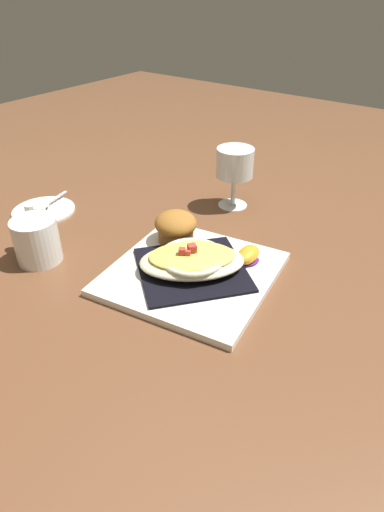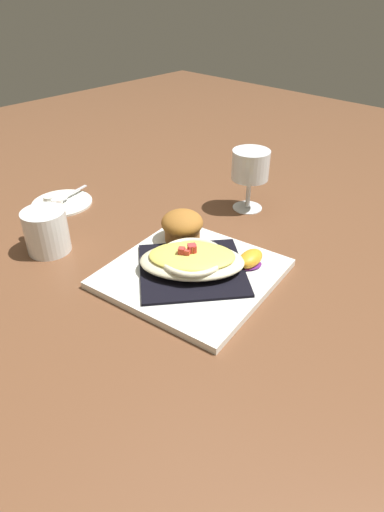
{
  "view_description": "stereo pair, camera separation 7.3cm",
  "coord_description": "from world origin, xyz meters",
  "px_view_note": "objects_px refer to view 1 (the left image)",
  "views": [
    {
      "loc": [
        -0.36,
        0.49,
        0.45
      ],
      "look_at": [
        0.0,
        0.0,
        0.04
      ],
      "focal_mm": 30.51,
      "sensor_mm": 36.0,
      "label": 1
    },
    {
      "loc": [
        -0.42,
        0.44,
        0.45
      ],
      "look_at": [
        0.0,
        0.0,
        0.04
      ],
      "focal_mm": 30.51,
      "sensor_mm": 36.0,
      "label": 2
    }
  ],
  "objects_px": {
    "square_plate": "(192,274)",
    "orange_garnish": "(248,256)",
    "muffin": "(176,227)",
    "creamer_cup_0": "(30,208)",
    "stemmed_glass": "(235,166)",
    "gratin_dish": "(192,259)",
    "creamer_cup_1": "(40,210)",
    "creamer_saucer": "(44,209)",
    "coffee_mug": "(37,242)",
    "spoon": "(45,204)"
  },
  "relations": [
    {
      "from": "square_plate",
      "to": "orange_garnish",
      "type": "height_order",
      "value": "orange_garnish"
    },
    {
      "from": "muffin",
      "to": "creamer_cup_0",
      "type": "bearing_deg",
      "value": 14.99
    },
    {
      "from": "orange_garnish",
      "to": "stemmed_glass",
      "type": "height_order",
      "value": "stemmed_glass"
    },
    {
      "from": "gratin_dish",
      "to": "stemmed_glass",
      "type": "bearing_deg",
      "value": -72.05
    },
    {
      "from": "creamer_cup_0",
      "to": "creamer_cup_1",
      "type": "bearing_deg",
      "value": -167.71
    },
    {
      "from": "square_plate",
      "to": "creamer_saucer",
      "type": "relative_size",
      "value": 1.98
    },
    {
      "from": "coffee_mug",
      "to": "square_plate",
      "type": "bearing_deg",
      "value": -154.33
    },
    {
      "from": "stemmed_glass",
      "to": "creamer_saucer",
      "type": "distance_m",
      "value": 0.43
    },
    {
      "from": "coffee_mug",
      "to": "gratin_dish",
      "type": "bearing_deg",
      "value": -154.34
    },
    {
      "from": "orange_garnish",
      "to": "coffee_mug",
      "type": "height_order",
      "value": "coffee_mug"
    },
    {
      "from": "square_plate",
      "to": "orange_garnish",
      "type": "distance_m",
      "value": 0.1
    },
    {
      "from": "stemmed_glass",
      "to": "creamer_saucer",
      "type": "xyz_separation_m",
      "value": [
        0.32,
        0.27,
        -0.09
      ]
    },
    {
      "from": "muffin",
      "to": "orange_garnish",
      "type": "distance_m",
      "value": 0.15
    },
    {
      "from": "square_plate",
      "to": "coffee_mug",
      "type": "distance_m",
      "value": 0.29
    },
    {
      "from": "coffee_mug",
      "to": "spoon",
      "type": "height_order",
      "value": "coffee_mug"
    },
    {
      "from": "muffin",
      "to": "spoon",
      "type": "relative_size",
      "value": 0.83
    },
    {
      "from": "creamer_cup_0",
      "to": "spoon",
      "type": "bearing_deg",
      "value": -99.48
    },
    {
      "from": "creamer_saucer",
      "to": "creamer_cup_0",
      "type": "distance_m",
      "value": 0.03
    },
    {
      "from": "spoon",
      "to": "coffee_mug",
      "type": "bearing_deg",
      "value": 139.12
    },
    {
      "from": "orange_garnish",
      "to": "spoon",
      "type": "bearing_deg",
      "value": 9.02
    },
    {
      "from": "creamer_saucer",
      "to": "coffee_mug",
      "type": "bearing_deg",
      "value": 140.12
    },
    {
      "from": "creamer_cup_0",
      "to": "muffin",
      "type": "bearing_deg",
      "value": -165.01
    },
    {
      "from": "square_plate",
      "to": "orange_garnish",
      "type": "bearing_deg",
      "value": -126.68
    },
    {
      "from": "spoon",
      "to": "creamer_cup_0",
      "type": "distance_m",
      "value": 0.04
    },
    {
      "from": "creamer_cup_0",
      "to": "creamer_cup_1",
      "type": "relative_size",
      "value": 1.0
    },
    {
      "from": "coffee_mug",
      "to": "stemmed_glass",
      "type": "height_order",
      "value": "stemmed_glass"
    },
    {
      "from": "orange_garnish",
      "to": "creamer_cup_1",
      "type": "relative_size",
      "value": 2.73
    },
    {
      "from": "gratin_dish",
      "to": "orange_garnish",
      "type": "relative_size",
      "value": 3.16
    },
    {
      "from": "orange_garnish",
      "to": "coffee_mug",
      "type": "distance_m",
      "value": 0.38
    },
    {
      "from": "coffee_mug",
      "to": "creamer_cup_0",
      "type": "height_order",
      "value": "coffee_mug"
    },
    {
      "from": "gratin_dish",
      "to": "coffee_mug",
      "type": "bearing_deg",
      "value": 25.66
    },
    {
      "from": "creamer_cup_1",
      "to": "orange_garnish",
      "type": "bearing_deg",
      "value": -166.99
    },
    {
      "from": "stemmed_glass",
      "to": "creamer_cup_1",
      "type": "xyz_separation_m",
      "value": [
        0.3,
        0.3,
        -0.08
      ]
    },
    {
      "from": "muffin",
      "to": "square_plate",
      "type": "bearing_deg",
      "value": 143.63
    },
    {
      "from": "spoon",
      "to": "creamer_cup_1",
      "type": "xyz_separation_m",
      "value": [
        -0.02,
        0.03,
        0.0
      ]
    },
    {
      "from": "square_plate",
      "to": "creamer_cup_1",
      "type": "xyz_separation_m",
      "value": [
        0.39,
        0.02,
        0.01
      ]
    },
    {
      "from": "muffin",
      "to": "creamer_cup_0",
      "type": "relative_size",
      "value": 3.29
    },
    {
      "from": "muffin",
      "to": "coffee_mug",
      "type": "bearing_deg",
      "value": 46.9
    },
    {
      "from": "creamer_cup_1",
      "to": "coffee_mug",
      "type": "bearing_deg",
      "value": 142.29
    },
    {
      "from": "gratin_dish",
      "to": "creamer_saucer",
      "type": "distance_m",
      "value": 0.41
    },
    {
      "from": "square_plate",
      "to": "coffee_mug",
      "type": "height_order",
      "value": "coffee_mug"
    },
    {
      "from": "square_plate",
      "to": "stemmed_glass",
      "type": "xyz_separation_m",
      "value": [
        0.09,
        -0.27,
        0.09
      ]
    },
    {
      "from": "creamer_cup_0",
      "to": "stemmed_glass",
      "type": "bearing_deg",
      "value": -137.3
    },
    {
      "from": "coffee_mug",
      "to": "creamer_saucer",
      "type": "height_order",
      "value": "coffee_mug"
    },
    {
      "from": "orange_garnish",
      "to": "stemmed_glass",
      "type": "bearing_deg",
      "value": -51.8
    },
    {
      "from": "spoon",
      "to": "creamer_saucer",
      "type": "bearing_deg",
      "value": 102.29
    },
    {
      "from": "coffee_mug",
      "to": "creamer_cup_1",
      "type": "relative_size",
      "value": 4.6
    },
    {
      "from": "coffee_mug",
      "to": "creamer_cup_0",
      "type": "relative_size",
      "value": 4.6
    },
    {
      "from": "gratin_dish",
      "to": "muffin",
      "type": "relative_size",
      "value": 2.62
    },
    {
      "from": "stemmed_glass",
      "to": "spoon",
      "type": "height_order",
      "value": "stemmed_glass"
    }
  ]
}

